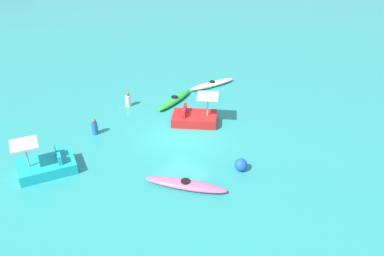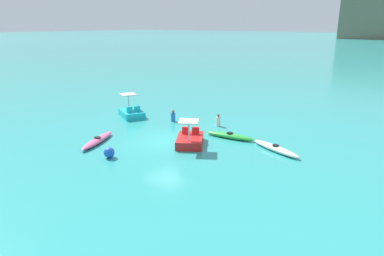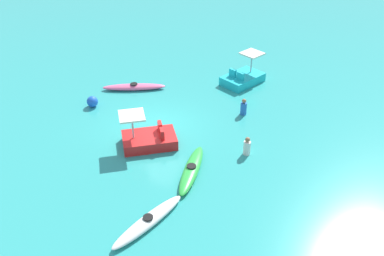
{
  "view_description": "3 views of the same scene",
  "coord_description": "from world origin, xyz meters",
  "px_view_note": "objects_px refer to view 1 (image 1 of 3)",
  "views": [
    {
      "loc": [
        -13.07,
        -10.88,
        10.34
      ],
      "look_at": [
        0.64,
        -0.13,
        0.22
      ],
      "focal_mm": 35.96,
      "sensor_mm": 36.0,
      "label": 1
    },
    {
      "loc": [
        13.47,
        -15.17,
        6.95
      ],
      "look_at": [
        0.92,
        1.32,
        0.7
      ],
      "focal_mm": 32.43,
      "sensor_mm": 36.0,
      "label": 2
    },
    {
      "loc": [
        15.64,
        7.6,
        11.02
      ],
      "look_at": [
        0.49,
        2.06,
        0.68
      ],
      "focal_mm": 39.3,
      "sensor_mm": 36.0,
      "label": 3
    }
  ],
  "objects_px": {
    "person_near_shore": "(128,100)",
    "person_by_kayaks": "(95,127)",
    "pedal_boat_red": "(195,117)",
    "buoy_blue": "(241,165)",
    "kayak_green": "(175,100)",
    "kayak_white": "(212,84)",
    "pedal_boat_cyan": "(47,166)",
    "kayak_pink": "(186,185)"
  },
  "relations": [
    {
      "from": "kayak_pink",
      "to": "person_by_kayaks",
      "type": "relative_size",
      "value": 3.98
    },
    {
      "from": "kayak_pink",
      "to": "buoy_blue",
      "type": "xyz_separation_m",
      "value": [
        2.49,
        -1.17,
        0.13
      ]
    },
    {
      "from": "kayak_green",
      "to": "person_by_kayaks",
      "type": "xyz_separation_m",
      "value": [
        -5.4,
        0.84,
        0.22
      ]
    },
    {
      "from": "kayak_white",
      "to": "person_near_shore",
      "type": "bearing_deg",
      "value": 157.13
    },
    {
      "from": "pedal_boat_cyan",
      "to": "buoy_blue",
      "type": "xyz_separation_m",
      "value": [
        5.43,
        -6.73,
        -0.04
      ]
    },
    {
      "from": "buoy_blue",
      "to": "person_near_shore",
      "type": "bearing_deg",
      "value": 81.05
    },
    {
      "from": "kayak_white",
      "to": "person_by_kayaks",
      "type": "xyz_separation_m",
      "value": [
        -8.69,
        1.27,
        0.22
      ]
    },
    {
      "from": "pedal_boat_cyan",
      "to": "person_near_shore",
      "type": "height_order",
      "value": "pedal_boat_cyan"
    },
    {
      "from": "kayak_white",
      "to": "kayak_pink",
      "type": "bearing_deg",
      "value": -150.52
    },
    {
      "from": "pedal_boat_cyan",
      "to": "person_by_kayaks",
      "type": "xyz_separation_m",
      "value": [
        3.47,
        0.92,
        0.05
      ]
    },
    {
      "from": "kayak_green",
      "to": "pedal_boat_red",
      "type": "bearing_deg",
      "value": -116.38
    },
    {
      "from": "kayak_white",
      "to": "person_by_kayaks",
      "type": "height_order",
      "value": "person_by_kayaks"
    },
    {
      "from": "kayak_pink",
      "to": "kayak_white",
      "type": "relative_size",
      "value": 1.03
    },
    {
      "from": "pedal_boat_red",
      "to": "person_near_shore",
      "type": "xyz_separation_m",
      "value": [
        -0.83,
        4.35,
        0.05
      ]
    },
    {
      "from": "kayak_green",
      "to": "person_by_kayaks",
      "type": "bearing_deg",
      "value": 171.15
    },
    {
      "from": "kayak_white",
      "to": "person_near_shore",
      "type": "xyz_separation_m",
      "value": [
        -5.37,
        2.26,
        0.22
      ]
    },
    {
      "from": "kayak_pink",
      "to": "kayak_white",
      "type": "bearing_deg",
      "value": 29.48
    },
    {
      "from": "kayak_white",
      "to": "pedal_boat_cyan",
      "type": "height_order",
      "value": "pedal_boat_cyan"
    },
    {
      "from": "person_near_shore",
      "to": "buoy_blue",
      "type": "bearing_deg",
      "value": -98.95
    },
    {
      "from": "pedal_boat_red",
      "to": "person_by_kayaks",
      "type": "bearing_deg",
      "value": 141.0
    },
    {
      "from": "pedal_boat_red",
      "to": "person_by_kayaks",
      "type": "xyz_separation_m",
      "value": [
        -4.15,
        3.36,
        0.05
      ]
    },
    {
      "from": "kayak_green",
      "to": "buoy_blue",
      "type": "bearing_deg",
      "value": -116.79
    },
    {
      "from": "pedal_boat_red",
      "to": "buoy_blue",
      "type": "distance_m",
      "value": 4.82
    },
    {
      "from": "buoy_blue",
      "to": "person_by_kayaks",
      "type": "relative_size",
      "value": 0.67
    },
    {
      "from": "kayak_pink",
      "to": "pedal_boat_red",
      "type": "distance_m",
      "value": 5.63
    },
    {
      "from": "kayak_white",
      "to": "person_near_shore",
      "type": "relative_size",
      "value": 3.88
    },
    {
      "from": "kayak_pink",
      "to": "kayak_white",
      "type": "xyz_separation_m",
      "value": [
        9.23,
        5.21,
        -0.0
      ]
    },
    {
      "from": "person_near_shore",
      "to": "person_by_kayaks",
      "type": "bearing_deg",
      "value": -163.35
    },
    {
      "from": "buoy_blue",
      "to": "person_near_shore",
      "type": "relative_size",
      "value": 0.67
    },
    {
      "from": "kayak_green",
      "to": "pedal_boat_cyan",
      "type": "relative_size",
      "value": 1.2
    },
    {
      "from": "pedal_boat_red",
      "to": "buoy_blue",
      "type": "bearing_deg",
      "value": -117.03
    },
    {
      "from": "pedal_boat_red",
      "to": "kayak_pink",
      "type": "bearing_deg",
      "value": -146.29
    },
    {
      "from": "kayak_pink",
      "to": "person_by_kayaks",
      "type": "distance_m",
      "value": 6.51
    },
    {
      "from": "pedal_boat_red",
      "to": "pedal_boat_cyan",
      "type": "bearing_deg",
      "value": 162.24
    },
    {
      "from": "pedal_boat_red",
      "to": "person_by_kayaks",
      "type": "height_order",
      "value": "pedal_boat_red"
    },
    {
      "from": "kayak_green",
      "to": "kayak_pink",
      "type": "xyz_separation_m",
      "value": [
        -5.94,
        -5.65,
        -0.0
      ]
    },
    {
      "from": "kayak_white",
      "to": "buoy_blue",
      "type": "distance_m",
      "value": 9.28
    },
    {
      "from": "pedal_boat_red",
      "to": "person_near_shore",
      "type": "bearing_deg",
      "value": 100.78
    },
    {
      "from": "pedal_boat_red",
      "to": "buoy_blue",
      "type": "height_order",
      "value": "pedal_boat_red"
    },
    {
      "from": "pedal_boat_cyan",
      "to": "pedal_boat_red",
      "type": "distance_m",
      "value": 8.0
    },
    {
      "from": "person_near_shore",
      "to": "person_by_kayaks",
      "type": "distance_m",
      "value": 3.47
    },
    {
      "from": "kayak_green",
      "to": "pedal_boat_red",
      "type": "distance_m",
      "value": 2.82
    }
  ]
}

